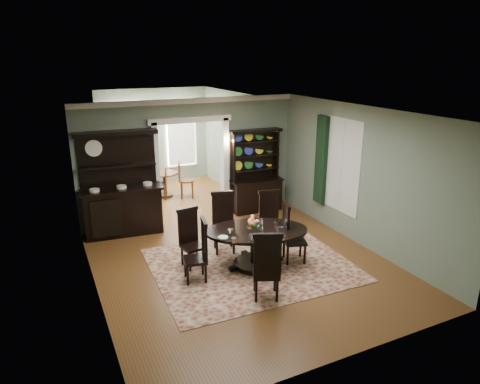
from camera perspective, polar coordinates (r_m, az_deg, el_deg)
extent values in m
cube|color=brown|center=(8.56, 0.56, -9.90)|extent=(5.50, 6.00, 0.01)
cube|color=white|center=(7.64, 0.63, 10.47)|extent=(5.50, 6.00, 0.01)
cube|color=slate|center=(7.27, -19.31, -3.18)|extent=(0.01, 6.00, 3.00)
cube|color=slate|center=(9.46, 15.74, 1.96)|extent=(0.01, 6.00, 3.00)
cube|color=slate|center=(5.64, 14.28, -8.88)|extent=(5.50, 0.01, 3.00)
cube|color=slate|center=(10.23, -16.24, 3.09)|extent=(1.85, 0.01, 3.00)
cube|color=slate|center=(11.35, 2.22, 5.22)|extent=(1.85, 0.01, 3.00)
cube|color=slate|center=(10.43, -6.78, 10.95)|extent=(1.80, 0.01, 0.50)
cube|color=silver|center=(10.36, -6.73, 11.97)|extent=(5.50, 0.10, 0.12)
cube|color=brown|center=(12.67, -8.91, -0.71)|extent=(3.50, 3.50, 0.01)
cube|color=white|center=(12.07, -9.61, 12.95)|extent=(3.50, 3.50, 0.01)
cube|color=slate|center=(11.92, -17.35, 5.03)|extent=(0.01, 3.50, 3.00)
cube|color=slate|center=(12.87, -1.72, 6.73)|extent=(0.01, 3.50, 3.00)
cube|color=slate|center=(13.94, -11.33, 7.26)|extent=(3.50, 0.01, 3.00)
cube|color=silver|center=(13.70, -14.74, 7.05)|extent=(1.05, 0.06, 2.20)
cube|color=silver|center=(14.11, -7.92, 7.77)|extent=(1.05, 0.06, 2.20)
cube|color=silver|center=(10.46, -11.15, 2.38)|extent=(0.14, 0.25, 2.50)
cube|color=silver|center=(11.02, -2.06, 3.50)|extent=(0.14, 0.25, 2.50)
cube|color=silver|center=(10.46, -6.73, 9.59)|extent=(2.08, 0.25, 0.14)
cube|color=white|center=(9.87, 13.49, 3.39)|extent=(0.02, 1.10, 2.00)
cube|color=silver|center=(9.86, 13.42, 3.38)|extent=(0.01, 1.22, 2.12)
cube|color=black|center=(10.34, 10.75, 4.22)|extent=(0.10, 0.35, 2.10)
cube|color=gold|center=(10.84, -1.69, 6.51)|extent=(0.08, 0.05, 0.18)
sphere|color=#FFD88C|center=(10.65, -1.86, 6.74)|extent=(0.07, 0.07, 0.07)
sphere|color=#FFD88C|center=(10.73, -0.87, 6.83)|extent=(0.07, 0.07, 0.07)
cube|color=maroon|center=(8.61, 1.46, -9.65)|extent=(3.87, 3.22, 0.01)
ellipsoid|color=black|center=(8.26, 2.25, -5.19)|extent=(2.26, 1.80, 0.05)
cylinder|color=black|center=(8.27, 2.25, -5.42)|extent=(2.30, 2.30, 0.03)
cylinder|color=black|center=(8.40, 2.22, -7.44)|extent=(0.25, 0.25, 0.69)
cylinder|color=black|center=(8.55, 2.19, -9.51)|extent=(0.87, 0.87, 0.10)
cylinder|color=white|center=(8.26, 1.60, -4.77)|extent=(0.29, 0.29, 0.05)
cube|color=black|center=(8.44, -6.28, -7.27)|extent=(0.47, 0.46, 0.05)
cube|color=black|center=(8.44, -6.95, -4.61)|extent=(0.42, 0.11, 0.70)
cube|color=black|center=(8.31, -7.04, -2.30)|extent=(0.46, 0.13, 0.07)
cylinder|color=black|center=(8.33, -6.68, -9.22)|extent=(0.05, 0.05, 0.42)
cylinder|color=black|center=(8.47, -4.72, -8.68)|extent=(0.05, 0.05, 0.42)
cylinder|color=black|center=(8.59, -7.72, -8.38)|extent=(0.05, 0.05, 0.42)
cylinder|color=black|center=(8.73, -5.80, -7.88)|extent=(0.05, 0.05, 0.42)
cube|color=black|center=(8.99, -2.13, -5.28)|extent=(0.55, 0.54, 0.06)
cube|color=black|center=(9.03, -2.33, -2.49)|extent=(0.45, 0.17, 0.77)
cube|color=black|center=(8.90, -2.36, -0.12)|extent=(0.49, 0.20, 0.08)
cylinder|color=black|center=(8.90, -3.10, -7.13)|extent=(0.05, 0.05, 0.45)
cylinder|color=black|center=(8.94, -0.83, -6.97)|extent=(0.05, 0.05, 0.45)
cylinder|color=black|center=(9.22, -3.36, -6.21)|extent=(0.05, 0.05, 0.45)
cylinder|color=black|center=(9.26, -1.17, -6.07)|extent=(0.05, 0.05, 0.45)
cube|color=black|center=(9.22, 4.17, -4.81)|extent=(0.51, 0.50, 0.06)
cube|color=black|center=(9.25, 3.87, -2.20)|extent=(0.44, 0.13, 0.74)
cube|color=black|center=(9.13, 3.91, 0.04)|extent=(0.48, 0.16, 0.08)
cylinder|color=black|center=(9.11, 3.44, -6.58)|extent=(0.05, 0.05, 0.44)
cylinder|color=black|center=(9.21, 5.49, -6.35)|extent=(0.05, 0.05, 0.44)
cylinder|color=black|center=(9.41, 2.83, -5.74)|extent=(0.05, 0.05, 0.44)
cylinder|color=black|center=(9.51, 4.81, -5.53)|extent=(0.05, 0.05, 0.44)
cube|color=black|center=(7.93, -6.02, -8.97)|extent=(0.47, 0.49, 0.05)
cube|color=black|center=(7.79, -4.77, -6.45)|extent=(0.12, 0.42, 0.71)
cube|color=black|center=(7.65, -4.84, -3.97)|extent=(0.15, 0.46, 0.07)
cylinder|color=black|center=(8.15, -7.30, -9.89)|extent=(0.05, 0.05, 0.42)
cylinder|color=black|center=(7.86, -6.98, -10.98)|extent=(0.05, 0.05, 0.42)
cylinder|color=black|center=(8.19, -5.00, -9.66)|extent=(0.05, 0.05, 0.42)
cylinder|color=black|center=(7.90, -4.59, -10.73)|extent=(0.05, 0.05, 0.42)
cube|color=black|center=(8.64, 7.30, -6.49)|extent=(0.54, 0.55, 0.06)
cube|color=black|center=(8.45, 6.13, -4.21)|extent=(0.19, 0.43, 0.75)
cube|color=black|center=(8.31, 6.22, -1.76)|extent=(0.22, 0.47, 0.08)
cylinder|color=black|center=(8.63, 8.63, -8.22)|extent=(0.05, 0.05, 0.44)
cylinder|color=black|center=(8.93, 8.06, -7.26)|extent=(0.05, 0.05, 0.44)
cylinder|color=black|center=(8.55, 6.38, -8.38)|extent=(0.05, 0.05, 0.44)
cylinder|color=black|center=(8.85, 5.89, -7.41)|extent=(0.05, 0.05, 0.44)
cube|color=black|center=(7.38, 3.48, -10.79)|extent=(0.59, 0.58, 0.06)
cube|color=black|center=(7.02, 3.68, -8.75)|extent=(0.43, 0.23, 0.76)
cube|color=black|center=(6.86, 3.75, -5.83)|extent=(0.47, 0.26, 0.08)
cylinder|color=black|center=(7.66, 4.68, -11.60)|extent=(0.05, 0.05, 0.45)
cylinder|color=black|center=(7.63, 1.99, -11.67)|extent=(0.05, 0.05, 0.45)
cylinder|color=black|center=(7.35, 4.97, -12.95)|extent=(0.05, 0.05, 0.45)
cylinder|color=black|center=(7.32, 2.16, -13.02)|extent=(0.05, 0.05, 0.45)
cube|color=black|center=(10.21, -15.29, -2.55)|extent=(1.76, 0.76, 1.07)
cube|color=black|center=(10.04, -15.54, 0.42)|extent=(1.87, 0.82, 0.05)
cube|color=black|center=(10.10, -16.09, 4.24)|extent=(1.71, 0.26, 1.26)
cube|color=black|center=(10.02, -15.92, 3.41)|extent=(1.67, 0.46, 0.04)
cube|color=black|center=(9.85, -16.26, 7.58)|extent=(1.84, 0.55, 0.09)
cube|color=black|center=(11.34, 2.19, -0.47)|extent=(1.32, 0.52, 0.83)
cube|color=black|center=(11.22, 2.22, 1.60)|extent=(1.41, 0.57, 0.04)
cube|color=black|center=(11.21, 1.81, 4.97)|extent=(1.30, 0.12, 1.26)
cube|color=black|center=(10.87, -0.93, 4.56)|extent=(0.06, 0.24, 1.30)
cube|color=black|center=(11.43, 4.85, 5.17)|extent=(0.06, 0.24, 1.30)
cube|color=black|center=(10.99, 2.11, 8.15)|extent=(1.40, 0.36, 0.07)
cube|color=black|center=(11.22, 2.01, 3.03)|extent=(1.31, 0.30, 0.03)
cube|color=black|center=(11.13, 2.03, 4.88)|extent=(1.31, 0.30, 0.03)
cube|color=black|center=(11.06, 2.05, 6.75)|extent=(1.31, 0.30, 0.03)
cylinder|color=#5B2E1A|center=(12.60, -10.06, 2.48)|extent=(0.78, 0.78, 0.04)
cylinder|color=#5B2E1A|center=(12.69, -9.98, 1.00)|extent=(0.10, 0.10, 0.68)
cylinder|color=#5B2E1A|center=(12.79, -9.90, -0.42)|extent=(0.43, 0.43, 0.06)
cylinder|color=#5B2E1A|center=(12.47, -10.64, 1.09)|extent=(0.40, 0.40, 0.04)
cube|color=#5B2E1A|center=(12.40, -9.87, 2.22)|extent=(0.14, 0.35, 0.50)
cylinder|color=#5B2E1A|center=(12.68, -11.18, 0.27)|extent=(0.04, 0.04, 0.45)
cylinder|color=#5B2E1A|center=(12.41, -11.25, -0.12)|extent=(0.04, 0.04, 0.45)
cylinder|color=#5B2E1A|center=(12.66, -9.92, 0.32)|extent=(0.04, 0.04, 0.45)
cylinder|color=#5B2E1A|center=(12.40, -9.96, -0.06)|extent=(0.04, 0.04, 0.45)
cylinder|color=#5B2E1A|center=(12.47, -7.12, 1.51)|extent=(0.45, 0.45, 0.04)
cube|color=#5B2E1A|center=(12.40, -8.09, 2.73)|extent=(0.18, 0.39, 0.56)
cylinder|color=#5B2E1A|center=(12.38, -6.38, 0.21)|extent=(0.04, 0.04, 0.50)
cylinder|color=#5B2E1A|center=(12.68, -6.34, 0.64)|extent=(0.04, 0.04, 0.50)
cylinder|color=#5B2E1A|center=(12.40, -7.82, 0.18)|extent=(0.04, 0.04, 0.50)
cylinder|color=#5B2E1A|center=(12.70, -7.75, 0.61)|extent=(0.04, 0.04, 0.50)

